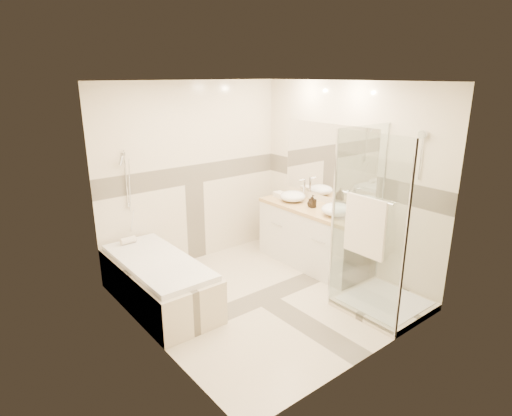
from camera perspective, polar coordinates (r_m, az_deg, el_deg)
room at (r=4.82m, az=1.35°, el=1.60°), size 2.82×3.02×2.52m
bathtub at (r=5.12m, az=-12.89°, el=-9.28°), size 0.75×1.70×0.56m
vanity at (r=5.98m, az=7.41°, el=-3.75°), size 0.58×1.62×0.85m
shower_enclosure at (r=5.00m, az=15.63°, el=-7.68°), size 0.96×0.93×2.04m
vessel_sink_near at (r=6.06m, az=4.93°, el=1.58°), size 0.36×0.36×0.15m
vessel_sink_far at (r=5.52m, az=10.70°, el=-0.19°), size 0.39×0.39×0.16m
faucet_near at (r=6.18m, az=6.40°, el=2.81°), size 0.12×0.03×0.30m
faucet_far at (r=5.66m, az=12.18°, el=1.13°), size 0.12×0.03×0.30m
amenity_bottle_a at (r=5.79m, az=7.55°, el=0.89°), size 0.09×0.09×0.17m
amenity_bottle_b at (r=5.81m, az=7.38°, el=0.79°), size 0.13×0.13×0.14m
folded_towels at (r=6.24m, az=3.35°, el=1.74°), size 0.15×0.24×0.07m
rolled_towel at (r=5.54m, az=-16.68°, el=-4.15°), size 0.19×0.09×0.09m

